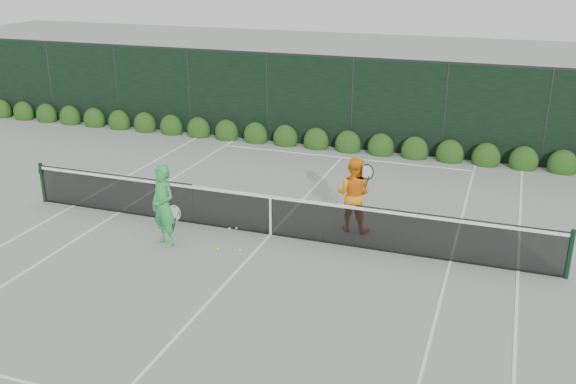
% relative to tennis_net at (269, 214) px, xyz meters
% --- Properties ---
extents(ground, '(80.00, 80.00, 0.00)m').
position_rel_tennis_net_xyz_m(ground, '(0.02, 0.00, -0.53)').
color(ground, gray).
rests_on(ground, ground).
extents(tennis_net, '(12.90, 0.10, 1.07)m').
position_rel_tennis_net_xyz_m(tennis_net, '(0.00, 0.00, 0.00)').
color(tennis_net, '#11341A').
rests_on(tennis_net, ground).
extents(player_woman, '(0.80, 0.68, 1.86)m').
position_rel_tennis_net_xyz_m(player_woman, '(-2.02, -1.28, 0.40)').
color(player_woman, green).
rests_on(player_woman, ground).
extents(player_man, '(0.97, 0.77, 1.79)m').
position_rel_tennis_net_xyz_m(player_man, '(1.75, 0.93, 0.37)').
color(player_man, orange).
rests_on(player_man, ground).
extents(court_lines, '(11.03, 23.83, 0.01)m').
position_rel_tennis_net_xyz_m(court_lines, '(0.02, 0.00, -0.53)').
color(court_lines, white).
rests_on(court_lines, ground).
extents(windscreen_fence, '(32.00, 21.07, 3.06)m').
position_rel_tennis_net_xyz_m(windscreen_fence, '(0.02, -2.71, 0.98)').
color(windscreen_fence, black).
rests_on(windscreen_fence, ground).
extents(hedge_row, '(31.66, 0.65, 0.94)m').
position_rel_tennis_net_xyz_m(hedge_row, '(0.02, 7.15, -0.30)').
color(hedge_row, '#14360E').
rests_on(hedge_row, ground).
extents(tennis_balls, '(2.29, 1.49, 0.07)m').
position_rel_tennis_net_xyz_m(tennis_balls, '(-0.31, -0.32, -0.50)').
color(tennis_balls, '#C7E232').
rests_on(tennis_balls, ground).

